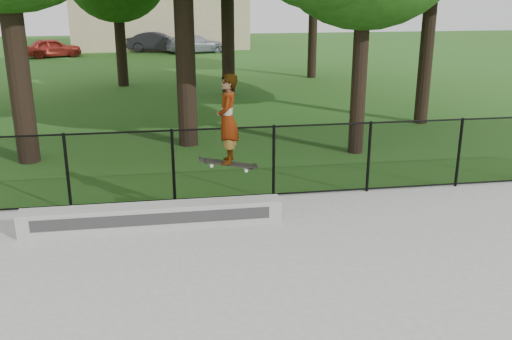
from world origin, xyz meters
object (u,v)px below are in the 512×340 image
Objects in this scene: car_c at (196,44)px; skater_airborne at (228,121)px; car_b at (158,42)px; car_a at (53,48)px; grind_ledge at (153,216)px.

car_c is 29.29m from skater_airborne.
car_b is 30.36m from skater_airborne.
car_b reaches higher than car_c.
car_b is at bearing -90.28° from car_a.
car_a reaches higher than grind_ledge.
car_c is (8.97, 1.06, -0.01)m from car_a.
grind_ledge is at bearing 175.05° from skater_airborne.
grind_ledge is 30.19m from car_b.
car_b reaches higher than car_a.
car_c is (2.60, 29.11, 0.30)m from grind_ledge.
car_a is at bearing 83.89° from car_c.
grind_ledge is 29.23m from car_c.
car_a is 6.82m from car_b.
car_c is (2.49, -1.07, -0.08)m from car_b.
car_a is 0.93× the size of car_c.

